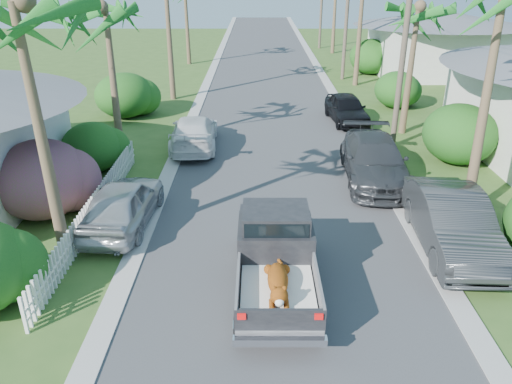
{
  "coord_description": "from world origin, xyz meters",
  "views": [
    {
      "loc": [
        -0.72,
        -9.08,
        7.73
      ],
      "look_at": [
        -0.75,
        4.77,
        1.4
      ],
      "focal_mm": 35.0,
      "sensor_mm": 36.0,
      "label": 1
    }
  ],
  "objects_px": {
    "palm_l_b": "(105,8)",
    "utility_pole_b": "(404,45)",
    "parked_car_rm": "(375,160)",
    "utility_pole_c": "(347,13)",
    "parked_car_rf": "(347,109)",
    "parked_car_ln": "(123,204)",
    "palm_l_a": "(16,3)",
    "utility_pole_d": "(322,0)",
    "parked_car_lf": "(194,132)",
    "palm_r_b": "(418,8)",
    "pickup_truck": "(276,250)",
    "house_right_far": "(437,46)",
    "parked_car_rn": "(452,223)"
  },
  "relations": [
    {
      "from": "pickup_truck",
      "to": "parked_car_rm",
      "type": "height_order",
      "value": "pickup_truck"
    },
    {
      "from": "parked_car_lf",
      "to": "parked_car_rf",
      "type": "bearing_deg",
      "value": -154.49
    },
    {
      "from": "parked_car_lf",
      "to": "palm_r_b",
      "type": "bearing_deg",
      "value": -170.66
    },
    {
      "from": "parked_car_rm",
      "to": "palm_r_b",
      "type": "xyz_separation_m",
      "value": [
        2.76,
        6.0,
        5.13
      ]
    },
    {
      "from": "parked_car_rf",
      "to": "utility_pole_b",
      "type": "relative_size",
      "value": 0.48
    },
    {
      "from": "parked_car_rf",
      "to": "utility_pole_c",
      "type": "bearing_deg",
      "value": 76.77
    },
    {
      "from": "palm_l_a",
      "to": "palm_r_b",
      "type": "height_order",
      "value": "palm_l_a"
    },
    {
      "from": "utility_pole_d",
      "to": "parked_car_lf",
      "type": "bearing_deg",
      "value": -106.94
    },
    {
      "from": "pickup_truck",
      "to": "parked_car_rm",
      "type": "distance_m",
      "value": 8.09
    },
    {
      "from": "parked_car_rf",
      "to": "parked_car_lf",
      "type": "relative_size",
      "value": 0.86
    },
    {
      "from": "pickup_truck",
      "to": "parked_car_lf",
      "type": "distance_m",
      "value": 11.31
    },
    {
      "from": "palm_r_b",
      "to": "utility_pole_c",
      "type": "relative_size",
      "value": 0.8
    },
    {
      "from": "pickup_truck",
      "to": "house_right_far",
      "type": "xyz_separation_m",
      "value": [
        13.24,
        27.99,
        1.11
      ]
    },
    {
      "from": "parked_car_rn",
      "to": "utility_pole_d",
      "type": "height_order",
      "value": "utility_pole_d"
    },
    {
      "from": "utility_pole_d",
      "to": "palm_r_b",
      "type": "bearing_deg",
      "value": -87.95
    },
    {
      "from": "pickup_truck",
      "to": "utility_pole_d",
      "type": "height_order",
      "value": "utility_pole_d"
    },
    {
      "from": "utility_pole_b",
      "to": "parked_car_lf",
      "type": "bearing_deg",
      "value": -178.78
    },
    {
      "from": "parked_car_rm",
      "to": "palm_r_b",
      "type": "bearing_deg",
      "value": 68.43
    },
    {
      "from": "palm_l_b",
      "to": "utility_pole_b",
      "type": "xyz_separation_m",
      "value": [
        12.4,
        1.0,
        -1.55
      ]
    },
    {
      "from": "parked_car_rm",
      "to": "utility_pole_c",
      "type": "height_order",
      "value": "utility_pole_c"
    },
    {
      "from": "pickup_truck",
      "to": "utility_pole_d",
      "type": "xyz_separation_m",
      "value": [
        5.84,
        40.99,
        3.59
      ]
    },
    {
      "from": "parked_car_ln",
      "to": "palm_l_b",
      "type": "height_order",
      "value": "palm_l_b"
    },
    {
      "from": "house_right_far",
      "to": "utility_pole_b",
      "type": "distance_m",
      "value": 18.71
    },
    {
      "from": "parked_car_ln",
      "to": "palm_l_a",
      "type": "distance_m",
      "value": 6.67
    },
    {
      "from": "palm_r_b",
      "to": "pickup_truck",
      "type": "bearing_deg",
      "value": -117.76
    },
    {
      "from": "parked_car_rn",
      "to": "parked_car_rf",
      "type": "height_order",
      "value": "parked_car_rn"
    },
    {
      "from": "palm_l_a",
      "to": "utility_pole_d",
      "type": "relative_size",
      "value": 0.91
    },
    {
      "from": "parked_car_rf",
      "to": "pickup_truck",
      "type": "bearing_deg",
      "value": -111.42
    },
    {
      "from": "parked_car_rn",
      "to": "utility_pole_c",
      "type": "bearing_deg",
      "value": 91.18
    },
    {
      "from": "parked_car_rn",
      "to": "palm_l_a",
      "type": "distance_m",
      "value": 12.77
    },
    {
      "from": "utility_pole_c",
      "to": "parked_car_rn",
      "type": "bearing_deg",
      "value": -91.42
    },
    {
      "from": "parked_car_rm",
      "to": "parked_car_rf",
      "type": "xyz_separation_m",
      "value": [
        0.22,
        7.94,
        -0.08
      ]
    },
    {
      "from": "parked_car_rf",
      "to": "parked_car_ln",
      "type": "xyz_separation_m",
      "value": [
        -9.07,
        -11.71,
        0.03
      ]
    },
    {
      "from": "pickup_truck",
      "to": "parked_car_rn",
      "type": "xyz_separation_m",
      "value": [
        5.24,
        1.81,
        -0.15
      ]
    },
    {
      "from": "house_right_far",
      "to": "palm_r_b",
      "type": "bearing_deg",
      "value": -113.11
    },
    {
      "from": "utility_pole_b",
      "to": "utility_pole_d",
      "type": "relative_size",
      "value": 1.0
    },
    {
      "from": "parked_car_rn",
      "to": "parked_car_rf",
      "type": "relative_size",
      "value": 1.21
    },
    {
      "from": "parked_car_lf",
      "to": "palm_l_a",
      "type": "xyz_separation_m",
      "value": [
        -2.6,
        -9.8,
        6.21
      ]
    },
    {
      "from": "palm_r_b",
      "to": "utility_pole_b",
      "type": "xyz_separation_m",
      "value": [
        -1.0,
        -2.0,
        -1.35
      ]
    },
    {
      "from": "parked_car_rm",
      "to": "utility_pole_d",
      "type": "height_order",
      "value": "utility_pole_d"
    },
    {
      "from": "pickup_truck",
      "to": "parked_car_rf",
      "type": "height_order",
      "value": "pickup_truck"
    },
    {
      "from": "palm_r_b",
      "to": "utility_pole_d",
      "type": "xyz_separation_m",
      "value": [
        -1.0,
        28.0,
        -1.35
      ]
    },
    {
      "from": "utility_pole_c",
      "to": "house_right_far",
      "type": "bearing_deg",
      "value": 15.12
    },
    {
      "from": "parked_car_rm",
      "to": "parked_car_rf",
      "type": "bearing_deg",
      "value": 91.49
    },
    {
      "from": "pickup_truck",
      "to": "utility_pole_c",
      "type": "height_order",
      "value": "utility_pole_c"
    },
    {
      "from": "house_right_far",
      "to": "utility_pole_c",
      "type": "bearing_deg",
      "value": -164.88
    },
    {
      "from": "palm_l_a",
      "to": "house_right_far",
      "type": "height_order",
      "value": "palm_l_a"
    },
    {
      "from": "palm_l_b",
      "to": "parked_car_rm",
      "type": "bearing_deg",
      "value": -15.77
    },
    {
      "from": "utility_pole_b",
      "to": "utility_pole_c",
      "type": "relative_size",
      "value": 1.0
    },
    {
      "from": "utility_pole_d",
      "to": "parked_car_rm",
      "type": "bearing_deg",
      "value": -92.96
    }
  ]
}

